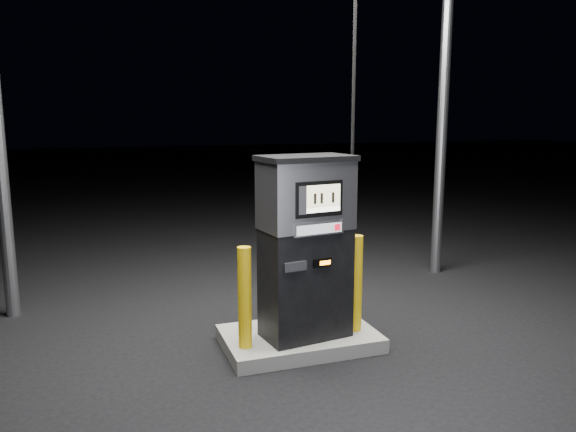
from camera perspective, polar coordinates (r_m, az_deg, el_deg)
name	(u,v)px	position (r m, az deg, el deg)	size (l,w,h in m)	color
ground	(299,345)	(6.13, 1.16, -13.00)	(80.00, 80.00, 0.00)	black
pump_island	(299,339)	(6.10, 1.16, -12.36)	(1.60, 1.00, 0.15)	#62625D
fuel_dispenser	(306,245)	(5.70, 1.84, -3.01)	(1.07, 0.68, 3.89)	black
bollard_left	(245,298)	(5.55, -4.42, -8.27)	(0.14, 0.14, 1.02)	yellow
bollard_right	(356,283)	(6.01, 6.88, -6.81)	(0.14, 0.14, 1.03)	yellow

